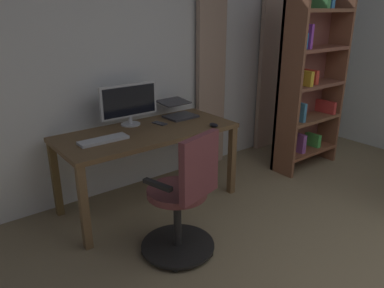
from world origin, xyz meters
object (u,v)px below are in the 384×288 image
desk (148,139)px  computer_keyboard (104,140)px  laptop (178,111)px  bookshelf (308,82)px  computer_mouse (214,125)px  computer_monitor (129,102)px  cell_phone_face_up (160,123)px  office_chair (184,201)px

desk → computer_keyboard: size_ratio=3.91×
laptop → bookshelf: 1.52m
desk → laptop: laptop is taller
computer_mouse → bookshelf: size_ratio=0.05×
desk → computer_monitor: computer_monitor is taller
computer_monitor → computer_keyboard: computer_monitor is taller
desk → bookshelf: size_ratio=0.81×
desk → computer_keyboard: (0.43, 0.04, 0.10)m
computer_mouse → bookshelf: bookshelf is taller
cell_phone_face_up → bookshelf: bearing=155.0°
office_chair → laptop: size_ratio=2.67×
computer_mouse → computer_monitor: bearing=-42.8°
computer_mouse → computer_keyboard: bearing=-14.5°
office_chair → bookshelf: bearing=-0.3°
computer_monitor → computer_keyboard: (0.40, 0.28, -0.20)m
computer_keyboard → computer_mouse: size_ratio=4.07×
computer_monitor → laptop: (-0.51, 0.05, -0.16)m
laptop → office_chair: bearing=53.6°
computer_keyboard → computer_mouse: computer_mouse is taller
computer_keyboard → computer_monitor: bearing=-145.2°
computer_monitor → computer_mouse: (-0.57, 0.53, -0.19)m
computer_keyboard → laptop: size_ratio=1.12×
computer_monitor → bookshelf: bookshelf is taller
office_chair → computer_keyboard: size_ratio=2.38×
desk → computer_monitor: 0.38m
computer_monitor → cell_phone_face_up: bearing=147.7°
laptop → computer_keyboard: bearing=11.7°
computer_keyboard → bookshelf: (-2.34, 0.25, 0.24)m
laptop → bookshelf: bearing=158.8°
desk → cell_phone_face_up: 0.23m
desk → computer_keyboard: bearing=5.1°
office_chair → laptop: office_chair is taller
computer_keyboard → office_chair: bearing=106.3°
computer_monitor → bookshelf: (-1.94, 0.53, 0.04)m
laptop → cell_phone_face_up: size_ratio=2.52×
computer_monitor → computer_keyboard: bearing=34.8°
office_chair → bookshelf: bookshelf is taller
computer_mouse → cell_phone_face_up: size_ratio=0.69×
desk → computer_keyboard: computer_keyboard is taller
computer_monitor → laptop: 0.54m
computer_monitor → computer_mouse: size_ratio=5.66×
laptop → bookshelf: bookshelf is taller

